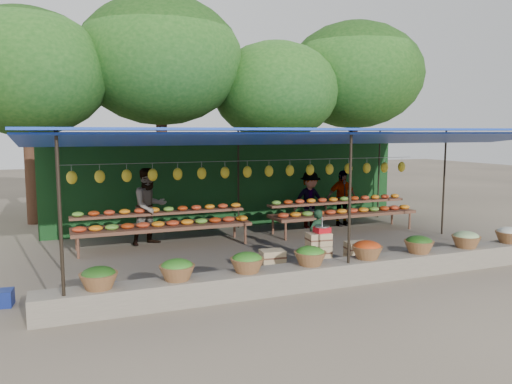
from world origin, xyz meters
name	(u,v)px	position (x,y,z in m)	size (l,w,h in m)	color
ground	(281,250)	(0.00, 0.00, 0.00)	(60.00, 60.00, 0.00)	brown
stone_curb	(344,272)	(0.00, -2.75, 0.20)	(10.60, 0.55, 0.40)	#696054
stall_canopy	(280,135)	(0.00, 0.06, 2.68)	(10.80, 6.60, 2.82)	black
produce_baskets	(339,253)	(-0.10, -2.75, 0.56)	(8.98, 0.58, 0.34)	brown
netting_backdrop	(235,184)	(0.00, 3.15, 1.25)	(10.60, 0.06, 2.50)	#18431B
tree_row	(220,74)	(0.50, 6.09, 4.70)	(16.51, 5.50, 7.12)	#3D2416
fruit_table_left	(163,222)	(-2.49, 1.35, 0.61)	(4.21, 0.95, 0.93)	#553122
fruit_table_right	(343,210)	(2.51, 1.35, 0.61)	(4.21, 0.95, 0.93)	#553122
crate_counter	(317,256)	(-0.08, -1.90, 0.31)	(2.38, 0.38, 0.77)	tan
weighing_scale	(322,229)	(0.02, -1.90, 0.85)	(0.30, 0.30, 0.32)	red
vendor_seated	(317,235)	(0.29, -1.19, 0.56)	(0.41, 0.27, 1.11)	#16321D
customer_left	(150,207)	(-2.74, 1.71, 0.94)	(0.91, 0.71, 1.88)	slate
customer_mid	(310,200)	(1.91, 2.14, 0.81)	(1.05, 0.60, 1.62)	slate
customer_right	(342,198)	(2.94, 2.09, 0.82)	(0.96, 0.40, 1.63)	slate
blue_crate_front	(109,297)	(-4.15, -2.51, 0.16)	(0.55, 0.39, 0.33)	navy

